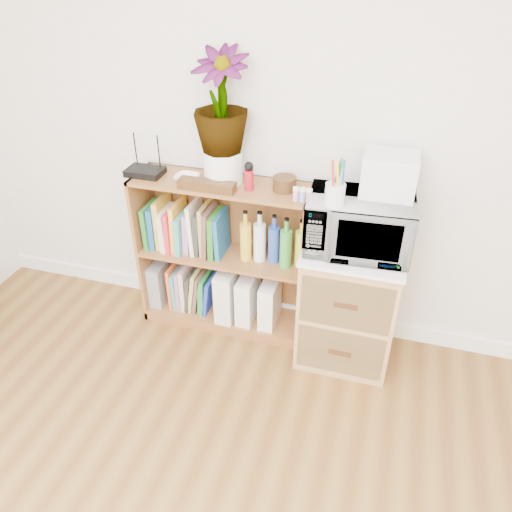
% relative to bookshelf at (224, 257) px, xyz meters
% --- Properties ---
extents(skirting_board, '(4.00, 0.02, 0.10)m').
position_rel_bookshelf_xyz_m(skirting_board, '(0.35, 0.14, -0.42)').
color(skirting_board, white).
rests_on(skirting_board, ground).
extents(bookshelf, '(1.00, 0.30, 0.95)m').
position_rel_bookshelf_xyz_m(bookshelf, '(0.00, 0.00, 0.00)').
color(bookshelf, brown).
rests_on(bookshelf, ground).
extents(wicker_unit, '(0.50, 0.45, 0.70)m').
position_rel_bookshelf_xyz_m(wicker_unit, '(0.75, -0.08, -0.12)').
color(wicker_unit, '#9E7542').
rests_on(wicker_unit, ground).
extents(microwave, '(0.54, 0.38, 0.28)m').
position_rel_bookshelf_xyz_m(microwave, '(0.75, -0.08, 0.39)').
color(microwave, silver).
rests_on(microwave, wicker_unit).
extents(pen_cup, '(0.09, 0.09, 0.10)m').
position_rel_bookshelf_xyz_m(pen_cup, '(0.63, -0.19, 0.58)').
color(pen_cup, silver).
rests_on(pen_cup, microwave).
extents(small_appliance, '(0.25, 0.21, 0.20)m').
position_rel_bookshelf_xyz_m(small_appliance, '(0.86, 0.00, 0.63)').
color(small_appliance, silver).
rests_on(small_appliance, microwave).
extents(router, '(0.20, 0.14, 0.04)m').
position_rel_bookshelf_xyz_m(router, '(-0.44, -0.02, 0.49)').
color(router, black).
rests_on(router, bookshelf).
extents(white_bowl, '(0.13, 0.13, 0.03)m').
position_rel_bookshelf_xyz_m(white_bowl, '(-0.18, -0.03, 0.49)').
color(white_bowl, white).
rests_on(white_bowl, bookshelf).
extents(plant_pot, '(0.20, 0.20, 0.17)m').
position_rel_bookshelf_xyz_m(plant_pot, '(0.01, 0.02, 0.56)').
color(plant_pot, white).
rests_on(plant_pot, bookshelf).
extents(potted_plant, '(0.29, 0.29, 0.51)m').
position_rel_bookshelf_xyz_m(potted_plant, '(0.01, 0.02, 0.90)').
color(potted_plant, '#2C6E30').
rests_on(potted_plant, plant_pot).
extents(trinket_box, '(0.30, 0.08, 0.05)m').
position_rel_bookshelf_xyz_m(trinket_box, '(-0.04, -0.10, 0.50)').
color(trinket_box, '#3C2410').
rests_on(trinket_box, bookshelf).
extents(kokeshi_doll, '(0.05, 0.05, 0.11)m').
position_rel_bookshelf_xyz_m(kokeshi_doll, '(0.17, -0.04, 0.53)').
color(kokeshi_doll, maroon).
rests_on(kokeshi_doll, bookshelf).
extents(wooden_bowl, '(0.12, 0.12, 0.07)m').
position_rel_bookshelf_xyz_m(wooden_bowl, '(0.35, 0.01, 0.51)').
color(wooden_bowl, '#36210E').
rests_on(wooden_bowl, bookshelf).
extents(paint_jars, '(0.10, 0.04, 0.05)m').
position_rel_bookshelf_xyz_m(paint_jars, '(0.46, -0.09, 0.50)').
color(paint_jars, '#D07383').
rests_on(paint_jars, bookshelf).
extents(file_box, '(0.08, 0.22, 0.28)m').
position_rel_bookshelf_xyz_m(file_box, '(-0.44, 0.00, -0.27)').
color(file_box, gray).
rests_on(file_box, bookshelf).
extents(magazine_holder_left, '(0.11, 0.27, 0.33)m').
position_rel_bookshelf_xyz_m(magazine_holder_left, '(0.03, -0.01, -0.24)').
color(magazine_holder_left, silver).
rests_on(magazine_holder_left, bookshelf).
extents(magazine_holder_mid, '(0.09, 0.24, 0.30)m').
position_rel_bookshelf_xyz_m(magazine_holder_mid, '(0.15, -0.01, -0.26)').
color(magazine_holder_mid, silver).
rests_on(magazine_holder_mid, bookshelf).
extents(magazine_holder_right, '(0.09, 0.23, 0.29)m').
position_rel_bookshelf_xyz_m(magazine_holder_right, '(0.29, -0.01, -0.26)').
color(magazine_holder_right, white).
rests_on(magazine_holder_right, bookshelf).
extents(cookbooks, '(0.47, 0.20, 0.31)m').
position_rel_bookshelf_xyz_m(cookbooks, '(-0.23, 0.00, 0.16)').
color(cookbooks, '#1D6E2A').
rests_on(cookbooks, bookshelf).
extents(liquor_bottles, '(0.38, 0.07, 0.30)m').
position_rel_bookshelf_xyz_m(liquor_bottles, '(0.30, 0.00, 0.17)').
color(liquor_bottles, gold).
rests_on(liquor_bottles, bookshelf).
extents(lower_books, '(0.28, 0.19, 0.29)m').
position_rel_bookshelf_xyz_m(lower_books, '(-0.22, 0.00, -0.27)').
color(lower_books, '#E05727').
rests_on(lower_books, bookshelf).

